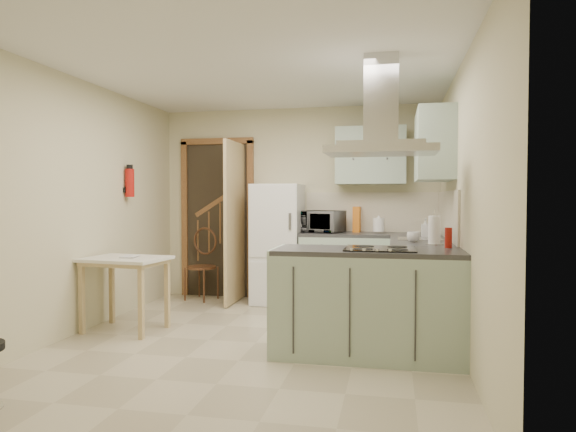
% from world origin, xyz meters
% --- Properties ---
extents(floor, '(4.20, 4.20, 0.00)m').
position_xyz_m(floor, '(0.00, 0.00, 0.00)').
color(floor, '#B6AB8D').
rests_on(floor, ground).
extents(ceiling, '(4.20, 4.20, 0.00)m').
position_xyz_m(ceiling, '(0.00, 0.00, 2.50)').
color(ceiling, silver).
rests_on(ceiling, back_wall).
extents(back_wall, '(3.60, 0.00, 3.60)m').
position_xyz_m(back_wall, '(0.00, 2.10, 1.25)').
color(back_wall, beige).
rests_on(back_wall, floor).
extents(left_wall, '(0.00, 4.20, 4.20)m').
position_xyz_m(left_wall, '(-1.80, 0.00, 1.25)').
color(left_wall, beige).
rests_on(left_wall, floor).
extents(right_wall, '(0.00, 4.20, 4.20)m').
position_xyz_m(right_wall, '(1.80, 0.00, 1.25)').
color(right_wall, beige).
rests_on(right_wall, floor).
extents(doorway, '(1.10, 0.12, 2.10)m').
position_xyz_m(doorway, '(-1.10, 2.07, 1.05)').
color(doorway, brown).
rests_on(doorway, floor).
extents(fridge, '(0.60, 0.60, 1.50)m').
position_xyz_m(fridge, '(-0.20, 1.80, 0.75)').
color(fridge, white).
rests_on(fridge, floor).
extents(counter_back, '(1.08, 0.60, 0.90)m').
position_xyz_m(counter_back, '(0.66, 1.80, 0.45)').
color(counter_back, '#9EB2A0').
rests_on(counter_back, floor).
extents(counter_right, '(0.60, 1.95, 0.90)m').
position_xyz_m(counter_right, '(1.50, 1.12, 0.45)').
color(counter_right, '#9EB2A0').
rests_on(counter_right, floor).
extents(splashback, '(1.68, 0.02, 0.50)m').
position_xyz_m(splashback, '(0.96, 2.09, 1.15)').
color(splashback, beige).
rests_on(splashback, counter_back).
extents(wall_cabinet_back, '(0.85, 0.35, 0.70)m').
position_xyz_m(wall_cabinet_back, '(0.95, 1.93, 1.85)').
color(wall_cabinet_back, '#9EB2A0').
rests_on(wall_cabinet_back, back_wall).
extents(wall_cabinet_right, '(0.35, 0.90, 0.70)m').
position_xyz_m(wall_cabinet_right, '(1.62, 0.85, 1.85)').
color(wall_cabinet_right, '#9EB2A0').
rests_on(wall_cabinet_right, right_wall).
extents(peninsula, '(1.55, 0.65, 0.90)m').
position_xyz_m(peninsula, '(1.02, -0.18, 0.45)').
color(peninsula, '#9EB2A0').
rests_on(peninsula, floor).
extents(hob, '(0.58, 0.50, 0.01)m').
position_xyz_m(hob, '(1.12, -0.18, 0.91)').
color(hob, black).
rests_on(hob, peninsula).
extents(extractor_hood, '(0.90, 0.55, 0.10)m').
position_xyz_m(extractor_hood, '(1.12, -0.18, 1.72)').
color(extractor_hood, silver).
rests_on(extractor_hood, ceiling).
extents(sink, '(0.45, 0.40, 0.01)m').
position_xyz_m(sink, '(1.50, 0.95, 0.91)').
color(sink, silver).
rests_on(sink, counter_right).
extents(fire_extinguisher, '(0.10, 0.10, 0.32)m').
position_xyz_m(fire_extinguisher, '(-1.74, 0.90, 1.50)').
color(fire_extinguisher, '#B2140F').
rests_on(fire_extinguisher, left_wall).
extents(drop_leaf_table, '(0.84, 0.66, 0.74)m').
position_xyz_m(drop_leaf_table, '(-1.39, 0.15, 0.37)').
color(drop_leaf_table, tan).
rests_on(drop_leaf_table, floor).
extents(bentwood_chair, '(0.47, 0.47, 0.85)m').
position_xyz_m(bentwood_chair, '(-1.22, 1.78, 0.43)').
color(bentwood_chair, '#461D17').
rests_on(bentwood_chair, floor).
extents(microwave, '(0.58, 0.49, 0.27)m').
position_xyz_m(microwave, '(0.37, 1.83, 1.04)').
color(microwave, black).
rests_on(microwave, counter_back).
extents(kettle, '(0.16, 0.16, 0.21)m').
position_xyz_m(kettle, '(1.05, 1.81, 1.00)').
color(kettle, white).
rests_on(kettle, counter_back).
extents(cereal_box, '(0.09, 0.21, 0.32)m').
position_xyz_m(cereal_box, '(0.78, 2.00, 1.06)').
color(cereal_box, orange).
rests_on(cereal_box, counter_back).
extents(soap_bottle, '(0.09, 0.10, 0.20)m').
position_xyz_m(soap_bottle, '(1.58, 1.35, 1.00)').
color(soap_bottle, silver).
rests_on(soap_bottle, counter_right).
extents(paper_towel, '(0.13, 0.13, 0.27)m').
position_xyz_m(paper_towel, '(1.60, 0.35, 1.04)').
color(paper_towel, white).
rests_on(paper_towel, counter_right).
extents(cup, '(0.15, 0.15, 0.10)m').
position_xyz_m(cup, '(1.42, 0.59, 0.95)').
color(cup, white).
rests_on(cup, counter_right).
extents(red_bottle, '(0.07, 0.07, 0.17)m').
position_xyz_m(red_bottle, '(1.69, 0.06, 0.99)').
color(red_bottle, '#9F160D').
rests_on(red_bottle, peninsula).
extents(book, '(0.17, 0.21, 0.09)m').
position_xyz_m(book, '(-1.42, 0.16, 0.78)').
color(book, maroon).
rests_on(book, drop_leaf_table).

